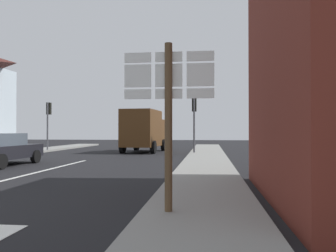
# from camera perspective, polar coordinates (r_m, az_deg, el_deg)

# --- Properties ---
(ground_plane) EXTENTS (80.00, 80.00, 0.00)m
(ground_plane) POSITION_cam_1_polar(r_m,az_deg,el_deg) (16.69, -16.19, -6.21)
(ground_plane) COLOR black
(sidewalk_right) EXTENTS (2.28, 44.00, 0.14)m
(sidewalk_right) POSITION_cam_1_polar(r_m,az_deg,el_deg) (13.38, 6.36, -7.31)
(sidewalk_right) COLOR gray
(sidewalk_right) RESTS_ON ground
(lane_centre_stripe) EXTENTS (0.16, 12.00, 0.01)m
(lane_centre_stripe) POSITION_cam_1_polar(r_m,az_deg,el_deg) (13.12, -23.10, -7.67)
(lane_centre_stripe) COLOR silver
(lane_centre_stripe) RESTS_ON ground
(sedan_far) EXTENTS (2.04, 4.24, 1.47)m
(sedan_far) POSITION_cam_1_polar(r_m,az_deg,el_deg) (17.10, -26.24, -3.48)
(sedan_far) COLOR black
(sedan_far) RESTS_ON ground
(delivery_truck) EXTENTS (2.79, 5.15, 3.05)m
(delivery_truck) POSITION_cam_1_polar(r_m,az_deg,el_deg) (24.93, -4.14, -0.61)
(delivery_truck) COLOR #4C2D14
(delivery_truck) RESTS_ON ground
(route_sign_post) EXTENTS (1.66, 0.14, 3.20)m
(route_sign_post) POSITION_cam_1_polar(r_m,az_deg,el_deg) (6.20, 0.10, 2.93)
(route_sign_post) COLOR brown
(route_sign_post) RESTS_ON ground
(traffic_light_far_right) EXTENTS (0.30, 0.49, 3.76)m
(traffic_light_far_right) POSITION_cam_1_polar(r_m,az_deg,el_deg) (22.67, 4.42, 2.26)
(traffic_light_far_right) COLOR #47474C
(traffic_light_far_right) RESTS_ON ground
(traffic_light_far_left) EXTENTS (0.30, 0.49, 3.70)m
(traffic_light_far_left) POSITION_cam_1_polar(r_m,az_deg,el_deg) (27.20, -19.44, 1.71)
(traffic_light_far_left) COLOR #47474C
(traffic_light_far_left) RESTS_ON ground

